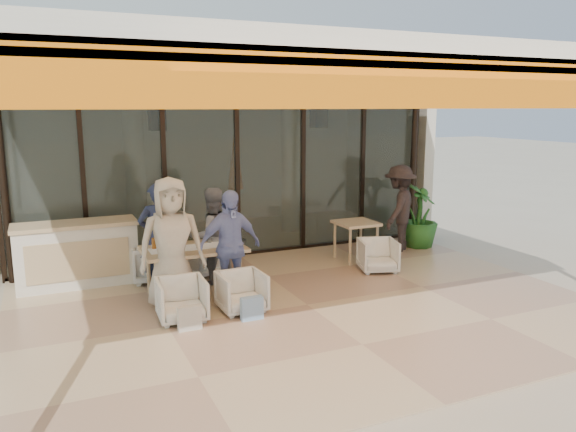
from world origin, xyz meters
The scene contains 21 objects.
ground centered at (0.00, 0.00, 0.00)m, with size 70.00×70.00×0.00m, color #C6B293.
terrace_floor centered at (0.00, 0.00, 0.01)m, with size 8.00×6.00×0.01m, color tan.
terrace_structure centered at (0.00, -0.26, 3.25)m, with size 8.00×6.00×3.40m.
glass_storefront centered at (0.00, 3.00, 1.60)m, with size 8.08×0.10×3.20m.
interior_block centered at (0.01, 5.31, 2.23)m, with size 9.05×3.62×3.52m.
host_counter centered at (-2.92, 2.30, 0.53)m, with size 1.85×0.65×1.04m.
dining_table centered at (-1.35, 1.14, 0.69)m, with size 1.50×0.90×0.93m.
chair_far_left centered at (-1.76, 2.09, 0.35)m, with size 0.68×0.64×0.70m, color white.
chair_far_right centered at (-0.92, 2.09, 0.32)m, with size 0.61×0.57×0.63m, color white.
chair_near_left centered at (-1.76, 0.19, 0.32)m, with size 0.62×0.58×0.64m, color white.
chair_near_right centered at (-0.92, 0.19, 0.31)m, with size 0.61×0.57×0.62m, color white.
diner_navy centered at (-1.76, 1.59, 0.84)m, with size 0.62×0.40×1.69m, color #192038.
diner_grey centered at (-0.92, 1.59, 0.78)m, with size 0.76×0.59×1.56m, color slate.
diner_cream centered at (-1.76, 0.69, 0.94)m, with size 0.92×0.60×1.88m, color beige.
diner_periwinkle centered at (-0.92, 0.69, 0.82)m, with size 0.96×0.40×1.65m, color #7984CA.
tote_bag_cream centered at (-1.76, -0.21, 0.17)m, with size 0.30×0.10×0.34m, color silver.
tote_bag_blue centered at (-0.92, -0.21, 0.17)m, with size 0.30×0.10×0.34m, color #99BFD8.
side_table centered at (1.86, 1.79, 0.64)m, with size 0.70×0.70×0.74m.
side_chair centered at (1.86, 1.04, 0.32)m, with size 0.62×0.58×0.63m, color white.
standing_woman centered at (3.00, 2.07, 0.86)m, with size 1.11×0.64×1.71m, color black.
potted_palm centered at (3.55, 2.14, 0.65)m, with size 0.73×0.73×1.30m, color #1E5919.
Camera 1 is at (-3.36, -6.85, 2.82)m, focal length 35.00 mm.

